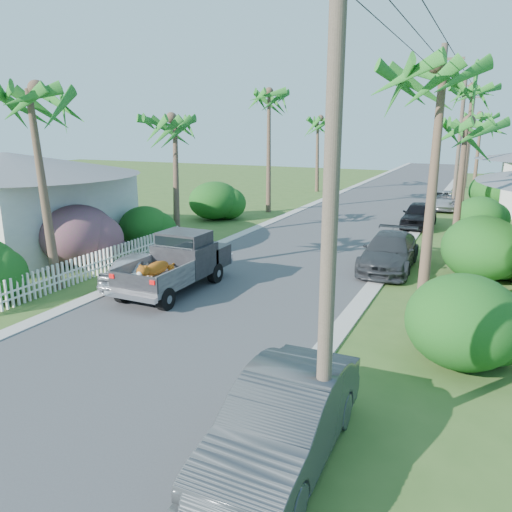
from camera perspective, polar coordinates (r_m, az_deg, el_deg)
The scene contains 31 objects.
ground at distance 13.64m, azimuth -13.16°, elevation -10.93°, with size 120.00×120.00×0.00m, color #385720.
road at distance 35.88m, azimuth 12.22°, elevation 5.01°, with size 8.00×100.00×0.02m, color #38383A.
curb_left at distance 37.06m, azimuth 5.72°, elevation 5.60°, with size 0.60×100.00×0.06m, color #A5A39E.
curb_right at distance 35.19m, azimuth 19.06°, elevation 4.39°, with size 0.60×100.00×0.06m, color #A5A39E.
pickup_truck at distance 18.44m, azimuth -8.61°, elevation -0.58°, with size 1.98×5.12×2.06m.
parked_car_rn at distance 9.19m, azimuth 3.09°, elevation -18.43°, with size 1.66×4.76×1.57m, color #333739.
parked_car_rm at distance 21.41m, azimuth 14.99°, elevation 0.42°, with size 2.03×5.00×1.45m, color #2E2F33.
parked_car_rf at distance 30.97m, azimuth 18.15°, elevation 4.48°, with size 1.73×4.29×1.46m, color black.
parked_car_rd at distance 38.32m, azimuth 20.76°, elevation 5.94°, with size 2.11×4.58×1.27m, color #A5A7AC.
parked_car_ln at distance 19.06m, azimuth -12.93°, elevation -1.39°, with size 1.55×3.86×1.31m, color #BABCC2.
palm_l_a at distance 18.86m, azimuth -24.17°, elevation 16.87°, with size 4.40×4.40×8.20m.
palm_l_b at distance 26.04m, azimuth -9.41°, elevation 15.21°, with size 4.40×4.40×7.40m.
palm_l_c at distance 34.51m, azimuth 1.51°, elevation 18.13°, with size 4.40×4.40×9.20m.
palm_l_d at distance 45.84m, azimuth 7.15°, elevation 15.32°, with size 4.40×4.40×7.70m.
palm_r_a at distance 15.70m, azimuth 20.61°, elevation 19.71°, with size 4.40×4.40×8.70m.
palm_r_b at distance 24.57m, azimuth 22.94°, elevation 13.88°, with size 4.40×4.40×7.20m.
palm_r_c at distance 35.65m, azimuth 23.55°, elevation 17.19°, with size 4.40×4.40×9.40m.
palm_r_d at distance 49.56m, azimuth 24.40°, elevation 14.46°, with size 4.40×4.40×8.00m.
shrub_l_b at distance 22.50m, azimuth -19.66°, elevation 2.24°, with size 3.00×3.30×2.60m, color #A31769.
shrub_l_c at distance 25.24m, azimuth -12.61°, elevation 3.32°, with size 2.40×2.64×2.00m, color #164B15.
shrub_l_d at distance 32.10m, azimuth -4.76°, elevation 6.34°, with size 3.20×3.52×2.40m, color #164B15.
shrub_r_a at distance 13.37m, azimuth 22.62°, elevation -6.88°, with size 2.80×3.08×2.30m, color #164B15.
shrub_r_b at distance 21.03m, azimuth 24.39°, elevation 0.82°, with size 3.00×3.30×2.50m, color #164B15.
shrub_r_c at distance 29.92m, azimuth 24.21°, elevation 4.21°, with size 2.60×2.86×2.10m, color #164B15.
shrub_r_d at distance 39.79m, azimuth 25.37°, elevation 6.74°, with size 3.20×3.52×2.60m, color #164B15.
picket_fence at distance 21.11m, azimuth -16.92°, elevation -0.55°, with size 0.10×11.00×1.00m, color white.
house_left at distance 26.86m, azimuth -26.29°, elevation 5.25°, with size 9.00×8.00×4.60m.
utility_pole_a at distance 7.95m, azimuth 8.52°, elevation 5.84°, with size 1.60×0.26×9.00m.
utility_pole_b at distance 22.68m, azimuth 19.79°, elevation 10.76°, with size 1.60×0.26×9.00m.
utility_pole_c at distance 37.62m, azimuth 22.19°, elevation 11.75°, with size 1.60×0.26×9.00m.
utility_pole_d at distance 52.60m, azimuth 23.23°, elevation 12.17°, with size 1.60×0.26×9.00m.
Camera 1 is at (7.84, -9.54, 5.79)m, focal length 35.00 mm.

